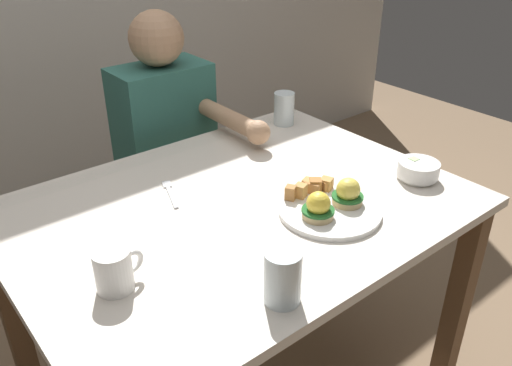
# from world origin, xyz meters

# --- Properties ---
(dining_table) EXTENTS (1.20, 0.90, 0.74)m
(dining_table) POSITION_xyz_m (0.00, 0.00, 0.63)
(dining_table) COLOR silver
(dining_table) RESTS_ON ground_plane
(eggs_benedict_plate) EXTENTS (0.27, 0.27, 0.09)m
(eggs_benedict_plate) POSITION_xyz_m (0.16, -0.19, 0.76)
(eggs_benedict_plate) COLOR white
(eggs_benedict_plate) RESTS_ON dining_table
(fruit_bowl) EXTENTS (0.12, 0.12, 0.06)m
(fruit_bowl) POSITION_xyz_m (0.49, -0.22, 0.77)
(fruit_bowl) COLOR white
(fruit_bowl) RESTS_ON dining_table
(coffee_mug) EXTENTS (0.11, 0.08, 0.09)m
(coffee_mug) POSITION_xyz_m (-0.41, -0.12, 0.79)
(coffee_mug) COLOR white
(coffee_mug) RESTS_ON dining_table
(fork) EXTENTS (0.07, 0.15, 0.00)m
(fork) POSITION_xyz_m (-0.12, 0.16, 0.74)
(fork) COLOR silver
(fork) RESTS_ON dining_table
(water_glass_near) EXTENTS (0.07, 0.07, 0.12)m
(water_glass_near) POSITION_xyz_m (0.47, 0.34, 0.79)
(water_glass_near) COLOR silver
(water_glass_near) RESTS_ON dining_table
(water_glass_far) EXTENTS (0.08, 0.08, 0.12)m
(water_glass_far) POSITION_xyz_m (-0.17, -0.37, 0.79)
(water_glass_far) COLOR silver
(water_glass_far) RESTS_ON dining_table
(diner_person) EXTENTS (0.34, 0.54, 1.14)m
(diner_person) POSITION_xyz_m (0.14, 0.60, 0.65)
(diner_person) COLOR #33333D
(diner_person) RESTS_ON ground_plane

